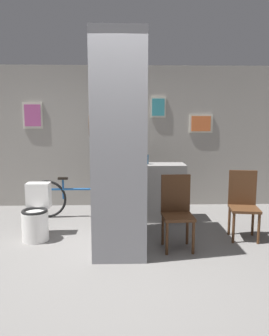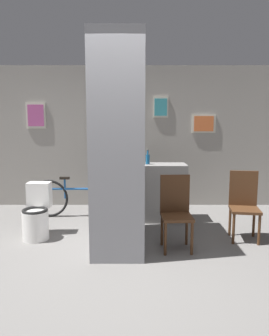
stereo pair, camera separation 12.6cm
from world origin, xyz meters
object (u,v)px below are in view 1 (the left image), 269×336
object	(u,v)px
toilet	(36,216)
bottle_tall	(140,156)
chair_near_pillar	(177,209)
bicycle	(80,198)
chair_by_doorway	(243,202)

from	to	relation	value
toilet	bottle_tall	bearing A→B (deg)	31.91
chair_near_pillar	bottle_tall	bearing A→B (deg)	106.03
bicycle	bottle_tall	distance (m)	1.22
chair_by_doorway	bicycle	bearing A→B (deg)	165.18
chair_near_pillar	bicycle	xyz separation A→B (m)	(-1.41, 1.33, -0.17)
toilet	chair_near_pillar	distance (m)	1.92
chair_by_doorway	bicycle	distance (m)	2.59
toilet	bottle_tall	distance (m)	1.86
chair_by_doorway	bicycle	xyz separation A→B (m)	(-2.38, 1.00, -0.17)
bottle_tall	chair_near_pillar	bearing A→B (deg)	-71.64
chair_by_doorway	bottle_tall	world-z (taller)	bottle_tall
toilet	bottle_tall	xyz separation A→B (m)	(1.45, 0.91, 0.72)
bottle_tall	bicycle	bearing A→B (deg)	175.98
chair_by_doorway	bicycle	world-z (taller)	chair_by_doorway
chair_by_doorway	bottle_tall	bearing A→B (deg)	154.15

